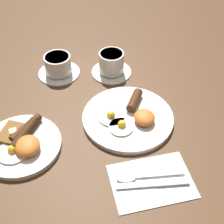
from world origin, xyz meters
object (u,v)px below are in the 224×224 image
object	(u,v)px
breakfast_plate_near	(129,117)
spoon	(133,177)
teacup_near	(111,64)
breakfast_plate_far	(21,143)
knife	(157,184)
teacup_far	(58,66)

from	to	relation	value
breakfast_plate_near	spoon	xyz separation A→B (m)	(-0.21, 0.02, -0.00)
breakfast_plate_near	spoon	bearing A→B (deg)	173.75
breakfast_plate_near	spoon	size ratio (longest dim) A/B	1.56
breakfast_plate_near	teacup_near	world-z (taller)	teacup_near
breakfast_plate_far	knife	bearing A→B (deg)	-116.13
spoon	breakfast_plate_near	bearing A→B (deg)	-94.39
breakfast_plate_far	spoon	bearing A→B (deg)	-116.37
breakfast_plate_near	breakfast_plate_far	world-z (taller)	breakfast_plate_far
breakfast_plate_near	teacup_near	distance (m)	0.24
breakfast_plate_near	teacup_far	distance (m)	0.33
breakfast_plate_near	breakfast_plate_far	size ratio (longest dim) A/B	1.22
breakfast_plate_near	teacup_near	xyz separation A→B (m)	(0.24, 0.02, 0.02)
knife	spoon	world-z (taller)	spoon
teacup_near	teacup_far	distance (m)	0.19
breakfast_plate_near	teacup_near	bearing A→B (deg)	5.39
breakfast_plate_near	breakfast_plate_far	xyz separation A→B (m)	(-0.07, 0.31, 0.00)
teacup_near	spoon	size ratio (longest dim) A/B	0.80
teacup_far	spoon	xyz separation A→B (m)	(-0.47, -0.19, -0.02)
breakfast_plate_near	teacup_far	bearing A→B (deg)	38.82
breakfast_plate_near	breakfast_plate_far	bearing A→B (deg)	101.97
teacup_far	spoon	distance (m)	0.50
teacup_near	spoon	distance (m)	0.45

